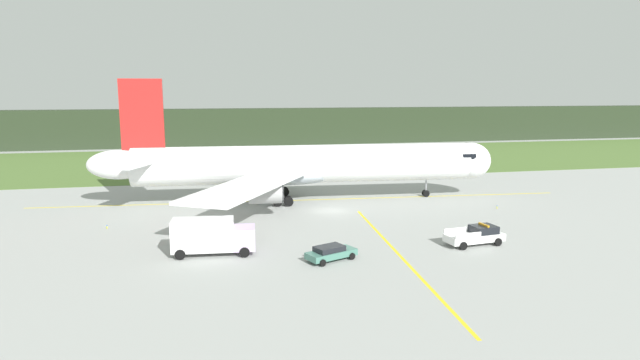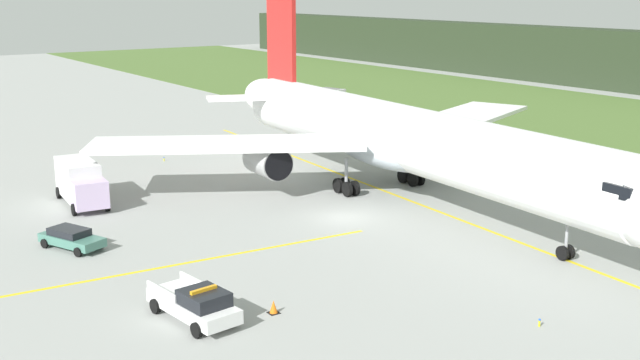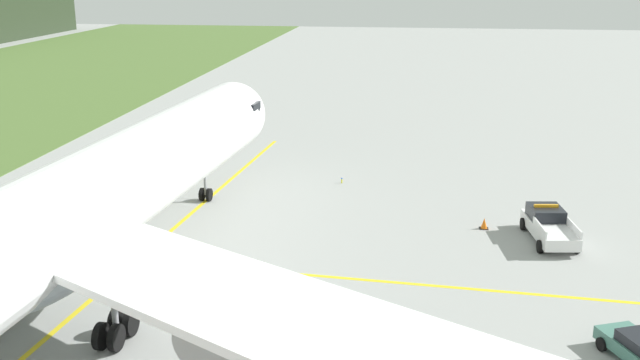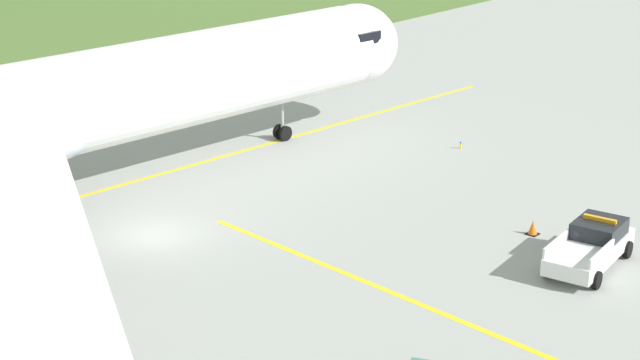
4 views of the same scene
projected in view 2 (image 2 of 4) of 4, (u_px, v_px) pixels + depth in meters
The scene contains 10 objects.
ground at pixel (344, 218), 55.76m from camera, with size 320.00×320.00×0.00m, color #999B98.
taxiway_centerline_main at pixel (402, 198), 61.12m from camera, with size 69.99×0.30×0.01m, color yellow.
taxiway_centerline_spur at pixel (116, 276), 44.51m from camera, with size 33.70×0.30×0.01m, color yellow.
airliner at pixel (398, 137), 60.70m from camera, with size 53.08×44.81×15.80m.
ops_pickup_truck at pixel (196, 303), 38.33m from camera, with size 5.82×2.89×1.94m.
catering_truck at pixel (80, 182), 58.92m from camera, with size 7.43×3.21×3.41m.
staff_car at pixel (71, 238), 49.08m from camera, with size 4.77×3.35×1.30m.
apron_cone at pixel (274, 307), 39.33m from camera, with size 0.54×0.54×0.68m.
taxiway_edge_light_east at pixel (539, 322), 37.80m from camera, with size 0.12×0.12×0.42m.
taxiway_edge_light_west at pixel (164, 159), 74.07m from camera, with size 0.12×0.12×0.39m.
Camera 2 is at (43.17, -31.62, 16.00)m, focal length 43.67 mm.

